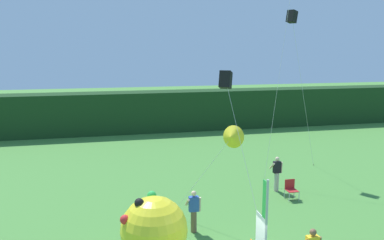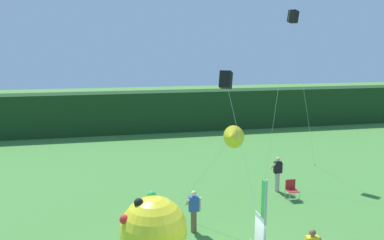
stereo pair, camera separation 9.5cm
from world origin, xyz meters
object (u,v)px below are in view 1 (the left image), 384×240
person_near_banner (277,173)px  person_far_right (194,210)px  folding_chair (291,188)px  kite_black_box_3 (226,81)px  kite_black_box_0 (292,18)px  inflatable_balloon (154,229)px  kite_yellow_delta_2 (232,137)px

person_near_banner → person_far_right: (-4.84, -3.28, -0.05)m
folding_chair → kite_black_box_3: 6.43m
kite_black_box_0 → kite_black_box_3: (-5.60, -5.99, -2.82)m
inflatable_balloon → folding_chair: inflatable_balloon is taller
person_near_banner → kite_black_box_3: kite_black_box_3 is taller
person_far_right → folding_chair: bearing=23.6°
person_far_right → kite_black_box_0: kite_black_box_0 is taller
person_near_banner → person_far_right: person_near_banner is taller
inflatable_balloon → folding_chair: (6.76, 3.91, -0.57)m
person_far_right → folding_chair: size_ratio=1.81×
folding_chair → kite_black_box_0: 9.30m
kite_yellow_delta_2 → person_near_banner: bearing=43.2°
person_near_banner → kite_black_box_0: bearing=57.8°
person_near_banner → person_far_right: 5.85m
folding_chair → kite_black_box_3: bearing=-158.0°
inflatable_balloon → folding_chair: 7.83m
folding_chair → kite_yellow_delta_2: 5.15m
folding_chair → kite_black_box_3: kite_black_box_3 is taller
inflatable_balloon → kite_black_box_3: 5.98m
person_far_right → kite_yellow_delta_2: bearing=4.1°
inflatable_balloon → kite_black_box_3: (3.10, 2.43, 4.50)m
person_far_right → kite_black_box_3: 4.98m
inflatable_balloon → kite_yellow_delta_2: bearing=29.8°
folding_chair → kite_black_box_0: (1.95, 4.51, 7.89)m
person_far_right → kite_black_box_0: (7.00, 6.71, 7.55)m
person_near_banner → kite_black_box_0: (2.16, 3.44, 7.50)m
person_near_banner → folding_chair: bearing=-78.7°
inflatable_balloon → kite_black_box_3: kite_black_box_3 is taller
person_far_right → inflatable_balloon: size_ratio=0.73×
person_far_right → kite_yellow_delta_2: size_ratio=0.40×
person_far_right → kite_black_box_3: size_ratio=0.27×
kite_yellow_delta_2 → kite_black_box_0: bearing=50.0°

